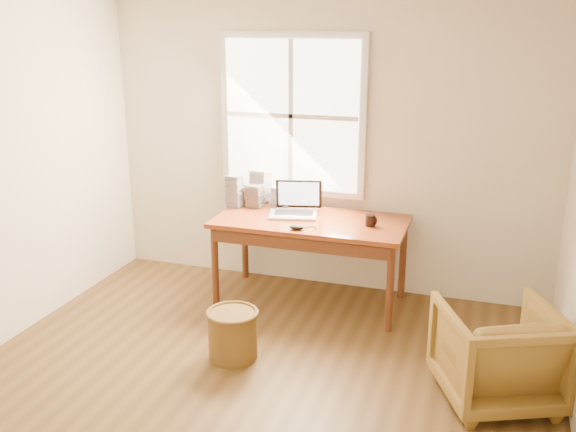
{
  "coord_description": "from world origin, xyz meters",
  "views": [
    {
      "loc": [
        1.41,
        -3.14,
        2.35
      ],
      "look_at": [
        -0.15,
        1.65,
        0.81
      ],
      "focal_mm": 40.0,
      "sensor_mm": 36.0,
      "label": 1
    }
  ],
  "objects_px": {
    "cd_stack_a": "(261,187)",
    "wicker_stool": "(233,335)",
    "desk": "(311,221)",
    "laptop": "(293,198)",
    "coffee_mug": "(370,220)",
    "armchair": "(498,354)"
  },
  "relations": [
    {
      "from": "armchair",
      "to": "coffee_mug",
      "type": "relative_size",
      "value": 7.77
    },
    {
      "from": "armchair",
      "to": "cd_stack_a",
      "type": "distance_m",
      "value": 2.62
    },
    {
      "from": "wicker_stool",
      "to": "cd_stack_a",
      "type": "xyz_separation_m",
      "value": [
        -0.31,
        1.44,
        0.73
      ]
    },
    {
      "from": "desk",
      "to": "wicker_stool",
      "type": "height_order",
      "value": "desk"
    },
    {
      "from": "armchair",
      "to": "laptop",
      "type": "height_order",
      "value": "laptop"
    },
    {
      "from": "desk",
      "to": "wicker_stool",
      "type": "bearing_deg",
      "value": -103.33
    },
    {
      "from": "laptop",
      "to": "coffee_mug",
      "type": "distance_m",
      "value": 0.69
    },
    {
      "from": "laptop",
      "to": "desk",
      "type": "bearing_deg",
      "value": -24.97
    },
    {
      "from": "desk",
      "to": "laptop",
      "type": "xyz_separation_m",
      "value": [
        -0.17,
        0.03,
        0.18
      ]
    },
    {
      "from": "armchair",
      "to": "laptop",
      "type": "xyz_separation_m",
      "value": [
        -1.72,
        1.12,
        0.58
      ]
    },
    {
      "from": "laptop",
      "to": "cd_stack_a",
      "type": "height_order",
      "value": "laptop"
    },
    {
      "from": "desk",
      "to": "coffee_mug",
      "type": "bearing_deg",
      "value": -2.93
    },
    {
      "from": "cd_stack_a",
      "to": "wicker_stool",
      "type": "bearing_deg",
      "value": -77.82
    },
    {
      "from": "armchair",
      "to": "laptop",
      "type": "bearing_deg",
      "value": -56.85
    },
    {
      "from": "cd_stack_a",
      "to": "coffee_mug",
      "type": "bearing_deg",
      "value": -18.55
    },
    {
      "from": "desk",
      "to": "cd_stack_a",
      "type": "distance_m",
      "value": 0.69
    },
    {
      "from": "armchair",
      "to": "cd_stack_a",
      "type": "bearing_deg",
      "value": -57.63
    },
    {
      "from": "wicker_stool",
      "to": "coffee_mug",
      "type": "distance_m",
      "value": 1.46
    },
    {
      "from": "armchair",
      "to": "cd_stack_a",
      "type": "relative_size",
      "value": 2.3
    },
    {
      "from": "wicker_stool",
      "to": "desk",
      "type": "bearing_deg",
      "value": 76.67
    },
    {
      "from": "wicker_stool",
      "to": "laptop",
      "type": "bearing_deg",
      "value": 85.45
    },
    {
      "from": "armchair",
      "to": "desk",
      "type": "bearing_deg",
      "value": -58.79
    }
  ]
}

